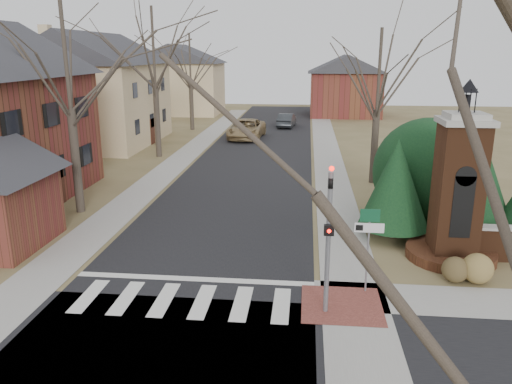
# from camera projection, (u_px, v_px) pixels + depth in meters

# --- Properties ---
(ground) EXTENTS (120.00, 120.00, 0.00)m
(ground) POSITION_uv_depth(u_px,v_px,m) (177.00, 314.00, 14.47)
(ground) COLOR brown
(ground) RESTS_ON ground
(main_street) EXTENTS (8.00, 70.00, 0.01)m
(main_street) POSITION_uv_depth(u_px,v_px,m) (255.00, 158.00, 35.53)
(main_street) COLOR black
(main_street) RESTS_ON ground
(cross_street) EXTENTS (120.00, 8.00, 0.01)m
(cross_street) POSITION_uv_depth(u_px,v_px,m) (144.00, 379.00, 11.60)
(cross_street) COLOR black
(cross_street) RESTS_ON ground
(crosswalk_zone) EXTENTS (8.00, 2.20, 0.02)m
(crosswalk_zone) POSITION_uv_depth(u_px,v_px,m) (183.00, 301.00, 15.23)
(crosswalk_zone) COLOR silver
(crosswalk_zone) RESTS_ON ground
(stop_bar) EXTENTS (8.00, 0.35, 0.02)m
(stop_bar) POSITION_uv_depth(u_px,v_px,m) (194.00, 279.00, 16.67)
(stop_bar) COLOR silver
(stop_bar) RESTS_ON ground
(sidewalk_right_main) EXTENTS (2.00, 60.00, 0.02)m
(sidewalk_right_main) POSITION_uv_depth(u_px,v_px,m) (328.00, 160.00, 35.03)
(sidewalk_right_main) COLOR gray
(sidewalk_right_main) RESTS_ON ground
(sidewalk_left) EXTENTS (2.00, 60.00, 0.02)m
(sidewalk_left) POSITION_uv_depth(u_px,v_px,m) (183.00, 157.00, 36.04)
(sidewalk_left) COLOR gray
(sidewalk_left) RESTS_ON ground
(curb_apron) EXTENTS (2.40, 2.40, 0.02)m
(curb_apron) POSITION_uv_depth(u_px,v_px,m) (342.00, 305.00, 14.96)
(curb_apron) COLOR brown
(curb_apron) RESTS_ON ground
(traffic_signal_pole) EXTENTS (0.28, 0.41, 4.50)m
(traffic_signal_pole) POSITION_uv_depth(u_px,v_px,m) (329.00, 229.00, 13.90)
(traffic_signal_pole) COLOR slate
(traffic_signal_pole) RESTS_ON ground
(sign_post) EXTENTS (0.90, 0.07, 2.75)m
(sign_post) POSITION_uv_depth(u_px,v_px,m) (369.00, 234.00, 15.30)
(sign_post) COLOR slate
(sign_post) RESTS_ON ground
(brick_gate_monument) EXTENTS (3.20, 3.20, 6.47)m
(brick_gate_monument) POSITION_uv_depth(u_px,v_px,m) (456.00, 202.00, 17.79)
(brick_gate_monument) COLOR #4D2916
(brick_gate_monument) RESTS_ON ground
(house_stucco_left) EXTENTS (9.80, 12.80, 9.28)m
(house_stucco_left) POSITION_uv_depth(u_px,v_px,m) (96.00, 87.00, 40.38)
(house_stucco_left) COLOR #D6B88E
(house_stucco_left) RESTS_ON ground
(house_distant_left) EXTENTS (10.80, 8.80, 8.53)m
(house_distant_left) POSITION_uv_depth(u_px,v_px,m) (179.00, 78.00, 60.44)
(house_distant_left) COLOR #D6B88E
(house_distant_left) RESTS_ON ground
(house_distant_right) EXTENTS (8.80, 8.80, 7.30)m
(house_distant_right) POSITION_uv_depth(u_px,v_px,m) (345.00, 84.00, 58.65)
(house_distant_right) COLOR brown
(house_distant_right) RESTS_ON ground
(evergreen_near) EXTENTS (2.80, 2.80, 4.10)m
(evergreen_near) POSITION_uv_depth(u_px,v_px,m) (396.00, 183.00, 19.85)
(evergreen_near) COLOR #473D33
(evergreen_near) RESTS_ON ground
(evergreen_mid) EXTENTS (3.40, 3.40, 4.70)m
(evergreen_mid) POSITION_uv_depth(u_px,v_px,m) (473.00, 171.00, 20.59)
(evergreen_mid) COLOR #473D33
(evergreen_mid) RESTS_ON ground
(evergreen_mass) EXTENTS (4.80, 4.80, 4.80)m
(evergreen_mass) POSITION_uv_depth(u_px,v_px,m) (428.00, 168.00, 22.04)
(evergreen_mass) COLOR black
(evergreen_mass) RESTS_ON ground
(bare_tree_0) EXTENTS (8.05, 8.05, 11.15)m
(bare_tree_0) POSITION_uv_depth(u_px,v_px,m) (64.00, 43.00, 21.68)
(bare_tree_0) COLOR #473D33
(bare_tree_0) RESTS_ON ground
(bare_tree_1) EXTENTS (8.40, 8.40, 11.64)m
(bare_tree_1) POSITION_uv_depth(u_px,v_px,m) (153.00, 41.00, 34.03)
(bare_tree_1) COLOR #473D33
(bare_tree_1) RESTS_ON ground
(bare_tree_2) EXTENTS (7.35, 7.35, 10.19)m
(bare_tree_2) POSITION_uv_depth(u_px,v_px,m) (190.00, 55.00, 46.80)
(bare_tree_2) COLOR #473D33
(bare_tree_2) RESTS_ON ground
(bare_tree_3) EXTENTS (7.00, 7.00, 9.70)m
(bare_tree_3) POSITION_uv_depth(u_px,v_px,m) (380.00, 64.00, 27.24)
(bare_tree_3) COLOR #473D33
(bare_tree_3) RESTS_ON ground
(pickup_truck) EXTENTS (3.05, 6.09, 1.65)m
(pickup_truck) POSITION_uv_depth(u_px,v_px,m) (247.00, 129.00, 43.53)
(pickup_truck) COLOR #987E53
(pickup_truck) RESTS_ON ground
(distant_car) EXTENTS (1.89, 4.30, 1.37)m
(distant_car) POSITION_uv_depth(u_px,v_px,m) (287.00, 120.00, 50.13)
(distant_car) COLOR #2F3336
(distant_car) RESTS_ON ground
(dry_shrub_left) EXTENTS (0.87, 0.87, 0.87)m
(dry_shrub_left) POSITION_uv_depth(u_px,v_px,m) (455.00, 270.00, 16.39)
(dry_shrub_left) COLOR brown
(dry_shrub_left) RESTS_ON ground
(dry_shrub_right) EXTENTS (1.01, 1.01, 1.01)m
(dry_shrub_right) POSITION_uv_depth(u_px,v_px,m) (477.00, 269.00, 16.30)
(dry_shrub_right) COLOR olive
(dry_shrub_right) RESTS_ON ground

